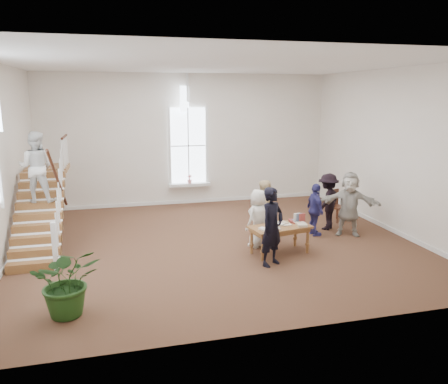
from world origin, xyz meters
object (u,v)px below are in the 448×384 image
object	(u,v)px
elderly_woman	(258,218)
person_yellow	(263,210)
police_officer	(272,227)
side_chair	(336,203)
woman_cluster_a	(315,210)
woman_cluster_b	(328,202)
library_table	(281,229)
floor_plant	(68,281)
woman_cluster_c	(349,204)

from	to	relation	value
elderly_woman	person_yellow	bearing A→B (deg)	-151.37
police_officer	side_chair	xyz separation A→B (m)	(3.15, 2.92, -0.36)
person_yellow	elderly_woman	bearing A→B (deg)	36.75
woman_cluster_a	woman_cluster_b	distance (m)	0.75
person_yellow	woman_cluster_b	size ratio (longest dim) A/B	0.99
police_officer	person_yellow	distance (m)	1.80
woman_cluster_a	library_table	bearing A→B (deg)	127.51
police_officer	floor_plant	xyz separation A→B (m)	(-4.22, -1.32, -0.27)
library_table	woman_cluster_a	distance (m)	1.79
police_officer	person_yellow	bearing A→B (deg)	44.95
woman_cluster_a	floor_plant	bearing A→B (deg)	116.64
library_table	woman_cluster_b	bearing A→B (deg)	26.39
elderly_woman	floor_plant	distance (m)	5.03
police_officer	woman_cluster_c	bearing A→B (deg)	-3.35
woman_cluster_b	floor_plant	xyz separation A→B (m)	(-6.71, -3.51, -0.18)
floor_plant	woman_cluster_a	bearing A→B (deg)	26.58
police_officer	woman_cluster_a	size ratio (longest dim) A/B	1.24
library_table	police_officer	bearing A→B (deg)	-136.97
elderly_woman	woman_cluster_b	bearing A→B (deg)	170.97
woman_cluster_a	police_officer	bearing A→B (deg)	132.61
woman_cluster_a	floor_plant	xyz separation A→B (m)	(-6.11, -3.06, -0.09)
police_officer	woman_cluster_a	distance (m)	2.57
person_yellow	woman_cluster_c	xyz separation A→B (m)	(2.39, -0.21, 0.08)
library_table	woman_cluster_c	bearing A→B (deg)	10.03
elderly_woman	woman_cluster_a	distance (m)	1.86
library_table	woman_cluster_a	xyz separation A→B (m)	(1.42, 1.09, 0.11)
person_yellow	woman_cluster_c	size ratio (longest dim) A/B	0.91
police_officer	person_yellow	xyz separation A→B (m)	(0.40, 1.75, -0.09)
woman_cluster_c	person_yellow	bearing A→B (deg)	-157.32
woman_cluster_b	side_chair	size ratio (longest dim) A/B	1.68
library_table	person_yellow	bearing A→B (deg)	82.97
library_table	floor_plant	xyz separation A→B (m)	(-4.70, -1.97, 0.02)
floor_plant	woman_cluster_b	bearing A→B (deg)	27.59
library_table	woman_cluster_b	xyz separation A→B (m)	(2.02, 1.54, 0.20)
woman_cluster_a	side_chair	world-z (taller)	woman_cluster_a
person_yellow	woman_cluster_b	xyz separation A→B (m)	(2.09, 0.44, 0.01)
elderly_woman	side_chair	size ratio (longest dim) A/B	1.54
woman_cluster_b	woman_cluster_c	distance (m)	0.72
library_table	elderly_woman	bearing A→B (deg)	111.09
woman_cluster_a	side_chair	size ratio (longest dim) A/B	1.50
police_officer	side_chair	world-z (taller)	police_officer
library_table	side_chair	size ratio (longest dim) A/B	1.64
police_officer	floor_plant	distance (m)	4.43
floor_plant	person_yellow	bearing A→B (deg)	33.61
woman_cluster_a	woman_cluster_b	world-z (taller)	woman_cluster_b
library_table	side_chair	distance (m)	3.51
library_table	police_officer	distance (m)	0.85
floor_plant	police_officer	bearing A→B (deg)	17.39
woman_cluster_c	side_chair	bearing A→B (deg)	103.19
police_officer	woman_cluster_b	distance (m)	3.32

